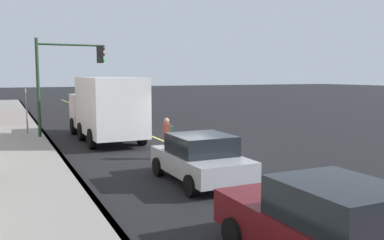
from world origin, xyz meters
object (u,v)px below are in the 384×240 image
Objects in this scene: car_silver at (200,158)px; traffic_light_mast at (66,70)px; pedestrian_with_backpack at (167,135)px; street_sign_post at (26,107)px; car_maroon at (330,230)px; truck_white at (106,107)px.

traffic_light_mast is at bearing 12.09° from car_silver.
pedestrian_with_backpack is 9.92m from street_sign_post.
street_sign_post is at bearing 18.69° from car_silver.
car_maroon is (-6.16, 0.72, 0.04)m from car_silver.
car_silver is 1.46× the size of street_sign_post.
car_maroon is 0.90× the size of traffic_light_mast.
car_maroon is at bearing 173.77° from pedestrian_with_backpack.
car_maroon is at bearing -169.36° from street_sign_post.
pedestrian_with_backpack is at bearing -5.58° from car_silver.
car_silver is at bearing 174.42° from pedestrian_with_backpack.
car_maroon is 1.74× the size of street_sign_post.
truck_white is 4.81m from street_sign_post.
truck_white is 3.01m from traffic_light_mast.
car_silver is 2.37× the size of pedestrian_with_backpack.
car_silver is 3.69m from pedestrian_with_backpack.
traffic_light_mast is 1.94× the size of street_sign_post.
traffic_light_mast is at bearing -129.54° from street_sign_post.
car_silver is 0.84× the size of car_maroon.
street_sign_post is at bearing 10.64° from car_maroon.
car_silver is 11.48m from traffic_light_mast.
truck_white is at bearing 11.07° from pedestrian_with_backpack.
car_maroon is at bearing 173.38° from car_silver.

